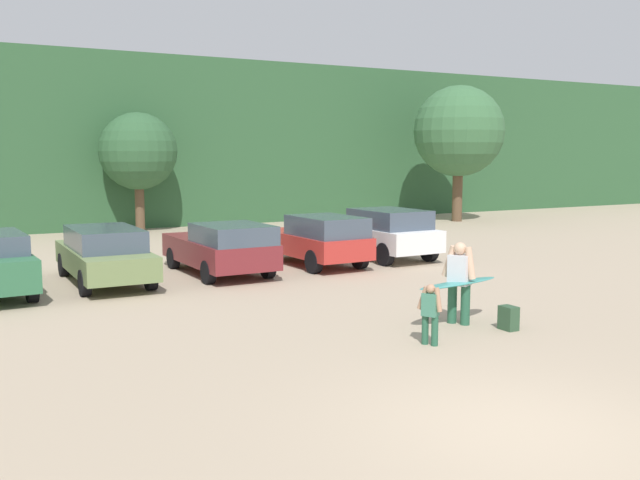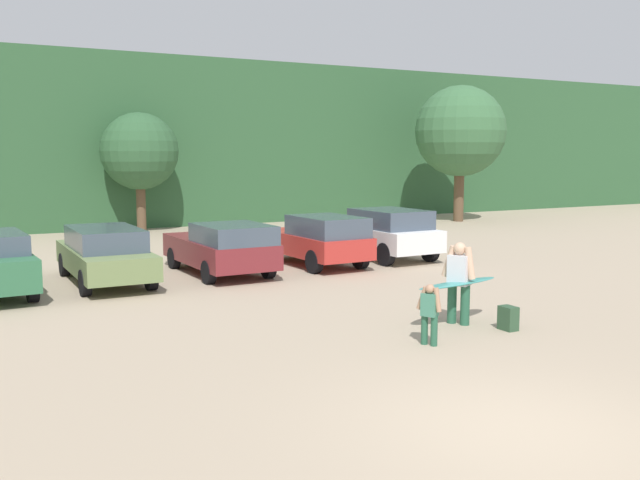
# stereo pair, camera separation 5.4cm
# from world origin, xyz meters

# --- Properties ---
(ground_plane) EXTENTS (120.00, 120.00, 0.00)m
(ground_plane) POSITION_xyz_m (0.00, 0.00, 0.00)
(ground_plane) COLOR tan
(hillside_ridge) EXTENTS (108.00, 12.00, 7.64)m
(hillside_ridge) POSITION_xyz_m (0.00, 30.99, 3.82)
(hillside_ridge) COLOR #2D5633
(hillside_ridge) RESTS_ON ground_plane
(tree_ridge_back) EXTENTS (3.23, 3.23, 5.01)m
(tree_ridge_back) POSITION_xyz_m (1.62, 23.72, 3.37)
(tree_ridge_back) COLOR brown
(tree_ridge_back) RESTS_ON ground_plane
(tree_far_right) EXTENTS (4.39, 4.39, 6.58)m
(tree_far_right) POSITION_xyz_m (16.53, 21.12, 4.36)
(tree_far_right) COLOR brown
(tree_far_right) RESTS_ON ground_plane
(parked_car_olive_green) EXTENTS (1.78, 4.70, 1.43)m
(parked_car_olive_green) POSITION_xyz_m (-2.26, 12.26, 0.77)
(parked_car_olive_green) COLOR #6B7F4C
(parked_car_olive_green) RESTS_ON ground_plane
(parked_car_maroon) EXTENTS (1.93, 4.31, 1.44)m
(parked_car_maroon) POSITION_xyz_m (0.82, 12.01, 0.76)
(parked_car_maroon) COLOR maroon
(parked_car_maroon) RESTS_ON ground_plane
(parked_car_red) EXTENTS (1.87, 4.10, 1.51)m
(parked_car_red) POSITION_xyz_m (3.82, 12.10, 0.80)
(parked_car_red) COLOR #B72D28
(parked_car_red) RESTS_ON ground_plane
(parked_car_white) EXTENTS (1.98, 4.01, 1.57)m
(parked_car_white) POSITION_xyz_m (6.37, 12.36, 0.84)
(parked_car_white) COLOR white
(parked_car_white) RESTS_ON ground_plane
(person_adult) EXTENTS (0.44, 0.68, 1.60)m
(person_adult) POSITION_xyz_m (2.80, 4.50, 0.90)
(person_adult) COLOR #26593F
(person_adult) RESTS_ON ground_plane
(person_child) EXTENTS (0.29, 0.46, 1.07)m
(person_child) POSITION_xyz_m (1.37, 3.54, 0.60)
(person_child) COLOR #26593F
(person_child) RESTS_ON ground_plane
(surfboard_teal) EXTENTS (2.19, 0.99, 0.14)m
(surfboard_teal) POSITION_xyz_m (2.77, 4.48, 0.81)
(surfboard_teal) COLOR teal
(backpack_dropped) EXTENTS (0.24, 0.34, 0.45)m
(backpack_dropped) POSITION_xyz_m (3.31, 3.67, 0.22)
(backpack_dropped) COLOR #2D4C33
(backpack_dropped) RESTS_ON ground_plane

